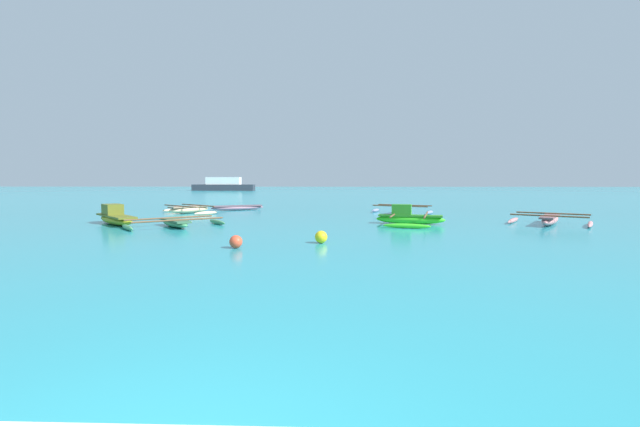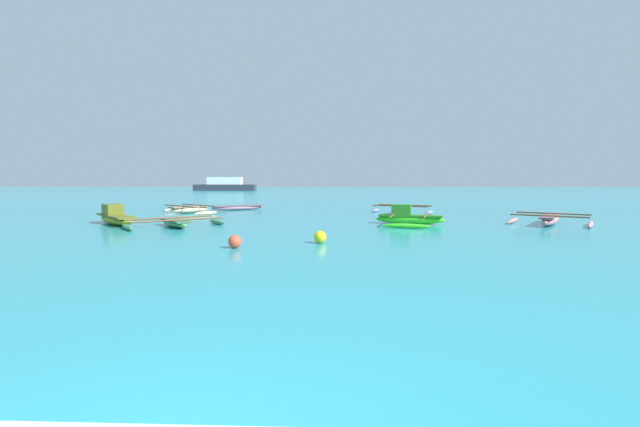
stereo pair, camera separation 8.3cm
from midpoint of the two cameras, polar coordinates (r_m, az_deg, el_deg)
The scene contains 10 objects.
moored_boat_0 at distance 26.19m, azimuth 10.98°, elevation 0.56°, with size 3.75×2.73×0.49m.
moored_boat_1 at distance 21.36m, azimuth -25.51°, elevation -0.45°, with size 3.16×3.29×0.89m.
moored_boat_2 at distance 26.82m, azimuth -16.94°, elevation 0.54°, with size 3.84×3.56×0.49m.
moored_boat_3 at distance 19.74m, azimuth 11.86°, elevation -0.55°, with size 3.11×4.07×0.89m.
moored_boat_4 at distance 28.64m, azimuth -10.81°, elevation 0.80°, with size 3.34×2.17×0.32m.
moored_boat_5 at distance 19.22m, azimuth -18.69°, elevation -1.17°, with size 4.16×3.77×0.38m.
moored_boat_6 at distance 21.79m, azimuth 28.45°, elevation -0.72°, with size 4.04×3.77×0.48m.
mooring_buoy_0 at distance 13.54m, azimuth 0.18°, elevation -3.15°, with size 0.40×0.40×0.40m.
mooring_buoy_1 at distance 12.81m, azimuth -11.12°, elevation -3.70°, with size 0.38×0.38×0.38m.
distant_ferry at distance 80.61m, azimuth -12.53°, elevation 3.71°, with size 11.22×2.47×2.47m.
Camera 2 is at (1.34, -2.12, 2.01)m, focal length 24.00 mm.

